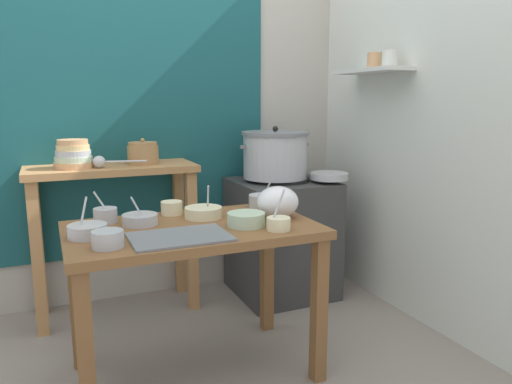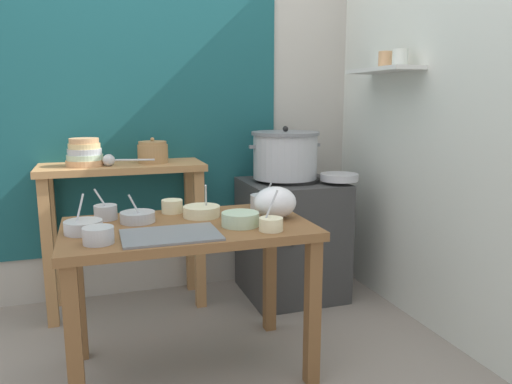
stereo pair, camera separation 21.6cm
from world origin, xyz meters
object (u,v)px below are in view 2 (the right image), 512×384
Objects in this scene: prep_bowl_0 at (202,211)px; prep_bowl_5 at (106,212)px; prep_bowl_6 at (264,201)px; stove_block at (291,238)px; back_shelf_table at (124,200)px; serving_tray at (171,235)px; plastic_bag at (275,203)px; wide_pan at (339,177)px; clay_pot at (153,152)px; prep_bowl_8 at (271,223)px; steamer_pot at (285,155)px; bowl_stack_enamel at (85,154)px; prep_table at (188,248)px; ladle at (111,160)px; prep_bowl_1 at (172,206)px; prep_bowl_3 at (240,219)px; prep_bowl_7 at (98,235)px; prep_bowl_2 at (138,216)px; prep_bowl_4 at (83,226)px.

prep_bowl_5 is (-0.44, 0.09, 0.01)m from prep_bowl_0.
stove_block is at bearing 53.96° from prep_bowl_6.
serving_tray is (0.13, -1.03, 0.05)m from back_shelf_table.
back_shelf_table reaches higher than plastic_bag.
wide_pan is 1.70× the size of prep_bowl_6.
clay_pot reaches higher than prep_bowl_8.
bowl_stack_enamel is at bearing 175.80° from steamer_pot.
clay_pot is at bearing 171.41° from stove_block.
prep_bowl_0 is at bearing -79.20° from clay_pot.
bowl_stack_enamel reaches higher than prep_table.
clay_pot reaches higher than stove_block.
back_shelf_table is 1.09m from plastic_bag.
ladle is 0.94m from prep_bowl_6.
bowl_stack_enamel is 1.32m from prep_bowl_8.
prep_bowl_1 is at bearing 133.54° from prep_bowl_0.
prep_bowl_8 is (0.67, -0.43, -0.01)m from prep_bowl_5.
prep_bowl_0 is 1.70× the size of prep_bowl_1.
serving_tray is at bearing -78.43° from ladle.
stove_block is 1.33m from prep_bowl_5.
prep_bowl_0 reaches higher than prep_bowl_5.
plastic_bag is (0.46, -0.87, -0.17)m from clay_pot.
clay_pot reaches higher than prep_bowl_3.
bowl_stack_enamel is at bearing -174.15° from back_shelf_table.
prep_bowl_7 is (-0.09, -0.96, -0.18)m from ladle.
serving_tray reaches higher than prep_table.
prep_table is at bearing -31.42° from prep_bowl_5.
prep_bowl_1 is (0.07, 0.42, 0.03)m from serving_tray.
prep_bowl_3 is 0.61m from prep_bowl_7.
bowl_stack_enamel is (-0.39, -0.02, 0.01)m from clay_pot.
prep_bowl_1 is 0.59m from prep_bowl_8.
prep_bowl_3 is (-0.20, -0.08, -0.04)m from plastic_bag.
plastic_bag is at bearing -2.06° from prep_table.
prep_bowl_8 is at bearing -58.09° from ladle.
plastic_bag is at bearing -96.10° from prep_bowl_6.
steamer_pot is at bearing 25.49° from prep_bowl_5.
prep_bowl_5 is (-0.30, -0.65, -0.21)m from clay_pot.
plastic_bag is (0.42, -0.02, 0.19)m from prep_table.
prep_bowl_8 is (-0.49, -0.95, 0.37)m from stove_block.
plastic_bag reaches higher than prep_table.
bowl_stack_enamel is 1.05m from prep_bowl_7.
clay_pot reaches higher than ladle.
prep_table is at bearing -152.43° from wide_pan.
back_shelf_table is at bearing 53.40° from ladle.
prep_bowl_5 is at bearing -179.67° from prep_bowl_6.
prep_bowl_4 reaches higher than prep_bowl_2.
prep_bowl_4 is (-0.15, -0.78, -0.19)m from ladle.
stove_block is 0.94m from plastic_bag.
prep_bowl_4 is at bearing -113.81° from prep_bowl_5.
prep_bowl_1 is (-0.84, -0.47, 0.37)m from stove_block.
prep_bowl_4 reaches higher than prep_bowl_7.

